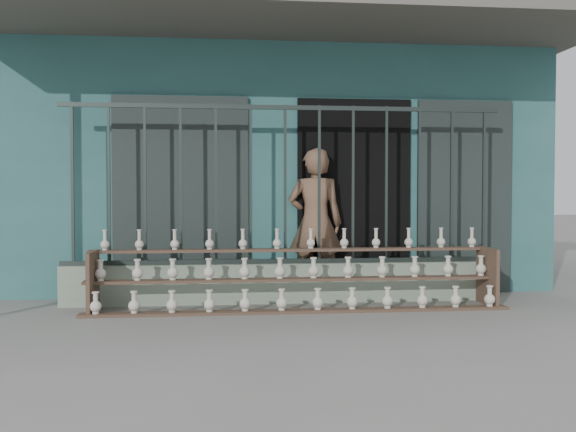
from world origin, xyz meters
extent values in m
plane|color=slate|center=(0.00, 0.00, 0.00)|extent=(60.00, 60.00, 0.00)
cube|color=#2D5F60|center=(0.00, 4.30, 1.60)|extent=(7.00, 5.00, 3.20)
cube|color=black|center=(0.90, 1.82, 1.20)|extent=(1.40, 0.12, 2.40)
cube|color=black|center=(-1.20, 1.78, 1.20)|extent=(1.60, 0.08, 2.40)
cube|color=black|center=(2.30, 1.78, 1.20)|extent=(1.20, 0.08, 2.40)
cube|color=#59544C|center=(0.00, 1.20, 3.15)|extent=(7.40, 2.00, 0.12)
cube|color=gray|center=(0.00, 1.30, 0.23)|extent=(5.00, 0.20, 0.45)
cube|color=#283330|center=(-2.35, 1.30, 1.35)|extent=(0.03, 0.03, 1.80)
cube|color=#283330|center=(-1.96, 1.30, 1.35)|extent=(0.03, 0.03, 1.80)
cube|color=#283330|center=(-1.57, 1.30, 1.35)|extent=(0.03, 0.03, 1.80)
cube|color=#283330|center=(-1.18, 1.30, 1.35)|extent=(0.03, 0.03, 1.80)
cube|color=#283330|center=(-0.78, 1.30, 1.35)|extent=(0.03, 0.03, 1.80)
cube|color=#283330|center=(-0.39, 1.30, 1.35)|extent=(0.03, 0.03, 1.80)
cube|color=#283330|center=(0.00, 1.30, 1.35)|extent=(0.03, 0.03, 1.80)
cube|color=#283330|center=(0.39, 1.30, 1.35)|extent=(0.03, 0.03, 1.80)
cube|color=#283330|center=(0.78, 1.30, 1.35)|extent=(0.03, 0.03, 1.80)
cube|color=#283330|center=(1.17, 1.30, 1.35)|extent=(0.03, 0.03, 1.80)
cube|color=#283330|center=(1.57, 1.30, 1.35)|extent=(0.03, 0.03, 1.80)
cube|color=#283330|center=(1.96, 1.30, 1.35)|extent=(0.03, 0.03, 1.80)
cube|color=#283330|center=(2.35, 1.30, 1.35)|extent=(0.03, 0.03, 1.80)
cube|color=#283330|center=(0.00, 1.30, 2.22)|extent=(5.00, 0.04, 0.05)
cube|color=#283330|center=(0.00, 1.30, 0.47)|extent=(5.00, 0.04, 0.05)
cube|color=brown|center=(0.08, 0.65, 0.01)|extent=(4.50, 0.18, 0.03)
cube|color=brown|center=(0.08, 0.90, 0.32)|extent=(4.50, 0.18, 0.03)
cube|color=brown|center=(0.08, 1.15, 0.61)|extent=(4.50, 0.18, 0.03)
cube|color=brown|center=(-2.07, 0.90, 0.32)|extent=(0.04, 0.55, 0.64)
cube|color=brown|center=(2.23, 0.90, 0.32)|extent=(0.04, 0.55, 0.64)
imported|color=brown|center=(0.40, 1.67, 0.89)|extent=(0.72, 0.55, 1.79)
camera|label=1|loc=(-0.74, -5.95, 1.24)|focal=40.00mm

